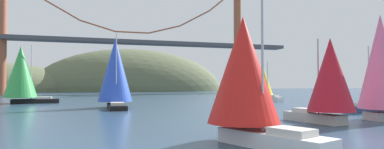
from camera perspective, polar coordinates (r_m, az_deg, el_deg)
ground_plane at (r=22.75m, az=23.17°, el=-10.12°), size 360.00×360.00×0.00m
headland_center at (r=153.32m, az=-10.43°, el=-2.82°), size 85.89×44.00×38.26m
suspension_bridge at (r=113.97m, az=-10.29°, el=6.07°), size 114.41×6.00×39.56m
sailboat_yellow_sail at (r=67.65m, az=12.27°, el=-1.25°), size 4.83×7.08×7.84m
sailboat_crimson_sail at (r=30.13m, az=22.60°, el=-0.58°), size 4.55×7.09×7.36m
sailboat_navy_sail at (r=46.83m, az=29.15°, el=-0.68°), size 7.25×4.36×8.01m
sailboat_green_sail at (r=63.69m, az=-27.39°, el=0.23°), size 8.99×5.50×10.15m
sailboat_red_spinnaker at (r=19.32m, az=9.30°, el=-0.14°), size 5.39×8.15×8.27m
sailboat_pink_spinnaker at (r=35.62m, az=30.08°, el=1.38°), size 8.17×4.49×10.54m
sailboat_blue_spinnaker at (r=48.04m, az=-13.12°, el=0.57°), size 4.85×8.76×10.37m
channel_buoy at (r=61.02m, az=29.22°, el=-4.24°), size 1.10×1.10×2.64m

